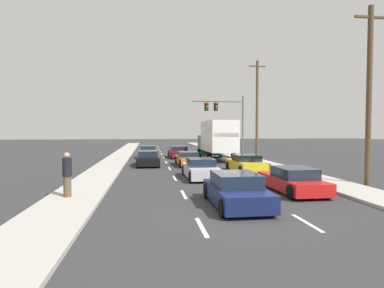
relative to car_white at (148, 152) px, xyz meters
The scene contains 17 objects.
ground_plane 3.94m from the car_white, 29.29° to the left, with size 140.00×140.00×0.00m, color #333335.
sidewalk_right 10.32m from the car_white, 17.48° to the right, with size 2.37×80.00×0.14m, color #B2AFA8.
sidewalk_left 4.37m from the car_white, 134.46° to the right, with size 2.37×80.00×0.14m, color #B2AFA8.
lane_markings 4.12m from the car_white, 33.68° to the right, with size 3.54×57.00×0.01m.
car_white is the anchor object (origin of this frame).
car_black 7.47m from the car_white, 89.56° to the right, with size 1.88×4.42×1.25m.
car_maroon 3.29m from the car_white, ahead, with size 2.10×4.28×1.25m.
car_orange 8.55m from the car_white, 66.76° to the right, with size 1.91×4.22×1.16m.
car_silver 15.29m from the car_white, 77.75° to the right, with size 1.89×4.35×1.23m.
car_navy 22.51m from the car_white, 81.13° to the right, with size 1.97×4.17×1.29m.
box_truck 7.71m from the car_white, 26.91° to the right, with size 2.72×8.05×3.83m.
car_yellow 14.33m from the car_white, 61.18° to the right, with size 2.08×4.23×1.23m.
car_red 20.98m from the car_white, 70.75° to the right, with size 1.92×4.57×1.19m.
traffic_signal_mast 10.84m from the car_white, 23.60° to the left, with size 6.43×0.69×7.16m.
utility_pole_near 22.46m from the car_white, 58.30° to the right, with size 1.80×0.28×9.41m.
utility_pole_mid 12.63m from the car_white, ahead, with size 1.80×0.28×10.35m.
pedestrian_near_corner 20.52m from the car_white, 99.26° to the right, with size 0.38×0.38×1.87m.
Camera 1 is at (-3.29, -11.20, 2.95)m, focal length 30.08 mm.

